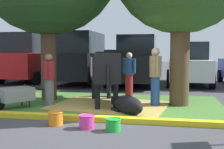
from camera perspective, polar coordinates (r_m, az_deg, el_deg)
ground_plane at (r=7.11m, az=-1.54°, el=-8.32°), size 80.00×80.00×0.00m
grass_island at (r=8.81m, az=-0.66°, el=-5.75°), size 6.65×4.07×0.02m
curb_yellow at (r=6.72m, az=-4.55°, el=-8.56°), size 7.85×0.24×0.12m
hay_bedding at (r=8.46m, az=-0.40°, el=-6.07°), size 3.52×2.84×0.04m
cow_holstein at (r=8.68m, az=-1.71°, el=1.47°), size 1.38×3.05×1.58m
calf_lying at (r=7.37m, az=3.06°, el=-5.98°), size 1.08×1.21×0.48m
person_handler at (r=10.11m, az=3.37°, el=0.25°), size 0.48×0.34×1.55m
person_visitor_near at (r=8.58m, az=-12.23°, el=-0.75°), size 0.34×0.53×1.52m
person_visitor_far at (r=8.35m, az=8.51°, el=-0.12°), size 0.34×0.51×1.69m
wheelbarrow at (r=8.50m, az=-18.58°, el=-3.79°), size 1.21×1.48×0.63m
bucket_orange at (r=6.42m, az=-10.99°, el=-8.37°), size 0.33×0.33×0.30m
bucket_pink at (r=6.06m, az=-5.01°, el=-9.15°), size 0.34×0.34×0.28m
bucket_green at (r=5.86m, az=0.21°, el=-9.77°), size 0.32×0.32×0.25m
suv_dark_grey at (r=16.00m, az=-15.52°, el=3.22°), size 2.14×4.61×2.52m
suv_black at (r=14.52m, az=-6.01°, el=3.25°), size 2.14×4.61×2.52m
pickup_truck_black at (r=14.15m, az=4.52°, el=2.60°), size 2.24×5.41×2.42m
hatchback_white at (r=14.32m, az=14.76°, el=1.97°), size 2.04×4.41×2.02m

